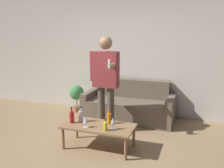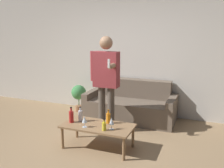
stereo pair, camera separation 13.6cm
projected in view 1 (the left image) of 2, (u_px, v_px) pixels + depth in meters
The scene contains 12 objects.
ground_plane at pixel (79, 156), 3.75m from camera, with size 16.00×16.00×0.00m, color #997A56.
wall_back at pixel (124, 53), 5.56m from camera, with size 8.00×0.06×2.70m.
couch at pixel (129, 105), 5.31m from camera, with size 1.88×0.83×0.82m.
coffee_table at pixel (99, 128), 3.95m from camera, with size 1.13×0.56×0.38m.
bottle_orange at pixel (109, 118), 4.00m from camera, with size 0.07×0.07×0.23m.
bottle_green at pixel (81, 116), 4.08m from camera, with size 0.07×0.07×0.25m.
bottle_dark at pixel (106, 126), 3.72m from camera, with size 0.06×0.06×0.17m.
bottle_yellow at pixel (72, 117), 4.02m from camera, with size 0.08×0.08×0.26m.
wine_glass_near at pixel (86, 120), 3.82m from camera, with size 0.08×0.08×0.17m.
wine_glass_far at pixel (113, 121), 3.75m from camera, with size 0.07×0.07×0.19m.
person_standing_front at pixel (105, 77), 4.48m from camera, with size 0.54×0.45×1.76m.
potted_plant at pixel (77, 94), 5.73m from camera, with size 0.34×0.34×0.62m.
Camera 1 is at (1.63, -3.07, 1.85)m, focal length 40.00 mm.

